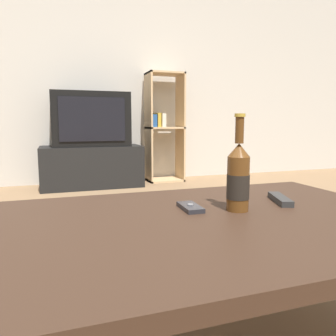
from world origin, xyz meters
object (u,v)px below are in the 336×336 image
Objects in this scene: beer_bottle at (238,178)px; remote_control at (280,199)px; television at (91,119)px; cell_phone at (190,207)px; tv_stand at (92,166)px; bookshelf at (163,127)px.

beer_bottle is 1.81× the size of remote_control.
cell_phone is (0.04, -2.61, -0.30)m from television.
beer_bottle reaches higher than remote_control.
tv_stand is at bearing 92.75° from cell_phone.
television reaches higher than cell_phone.
bookshelf is at bearing 6.57° from tv_stand.
bookshelf is 2.83m from cell_phone.
television is 2.63m from cell_phone.
tv_stand is at bearing -173.43° from bookshelf.
remote_control is (0.33, -0.01, 0.00)m from cell_phone.
television is 0.63× the size of bookshelf.
television is 2.63× the size of beer_bottle.
beer_bottle is at bearing -86.18° from tv_stand.
bookshelf is (0.83, 0.10, 0.42)m from tv_stand.
remote_control is (0.38, -2.62, 0.20)m from tv_stand.
television is at bearing -90.00° from tv_stand.
tv_stand is 3.50× the size of beer_bottle.
remote_control is (0.38, -2.62, -0.30)m from television.
beer_bottle is at bearing -86.18° from television.
bookshelf is 2.76m from remote_control.
tv_stand is 0.94m from bookshelf.
cell_phone is (-0.79, -2.71, -0.22)m from bookshelf.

